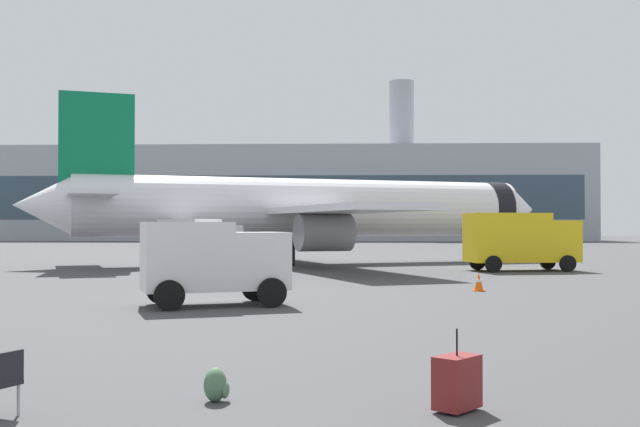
{
  "coord_description": "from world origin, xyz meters",
  "views": [
    {
      "loc": [
        0.22,
        -4.3,
        2.46
      ],
      "look_at": [
        -0.9,
        27.75,
        3.0
      ],
      "focal_mm": 43.17,
      "sensor_mm": 36.0,
      "label": 1
    }
  ],
  "objects_px": {
    "cargo_van": "(213,259)",
    "traveller_backpack": "(216,385)",
    "service_truck": "(199,241)",
    "fuel_truck": "(520,239)",
    "safety_cone_mid": "(164,269)",
    "gate_chair": "(0,379)",
    "airplane_at_gate": "(306,208)",
    "rolling_suitcase": "(457,382)",
    "safety_cone_near": "(479,282)"
  },
  "relations": [
    {
      "from": "fuel_truck",
      "to": "cargo_van",
      "type": "relative_size",
      "value": 1.31
    },
    {
      "from": "rolling_suitcase",
      "to": "cargo_van",
      "type": "bearing_deg",
      "value": 112.74
    },
    {
      "from": "service_truck",
      "to": "traveller_backpack",
      "type": "xyz_separation_m",
      "value": [
        6.69,
        -33.25,
        -1.37
      ]
    },
    {
      "from": "safety_cone_near",
      "to": "airplane_at_gate",
      "type": "bearing_deg",
      "value": 110.2
    },
    {
      "from": "fuel_truck",
      "to": "gate_chair",
      "type": "relative_size",
      "value": 7.36
    },
    {
      "from": "fuel_truck",
      "to": "traveller_backpack",
      "type": "height_order",
      "value": "fuel_truck"
    },
    {
      "from": "safety_cone_near",
      "to": "gate_chair",
      "type": "bearing_deg",
      "value": -115.65
    },
    {
      "from": "cargo_van",
      "to": "safety_cone_mid",
      "type": "bearing_deg",
      "value": 109.36
    },
    {
      "from": "safety_cone_mid",
      "to": "gate_chair",
      "type": "height_order",
      "value": "gate_chair"
    },
    {
      "from": "service_truck",
      "to": "fuel_truck",
      "type": "height_order",
      "value": "fuel_truck"
    },
    {
      "from": "traveller_backpack",
      "to": "fuel_truck",
      "type": "bearing_deg",
      "value": 70.42
    },
    {
      "from": "rolling_suitcase",
      "to": "safety_cone_mid",
      "type": "bearing_deg",
      "value": 111.06
    },
    {
      "from": "airplane_at_gate",
      "to": "fuel_truck",
      "type": "height_order",
      "value": "airplane_at_gate"
    },
    {
      "from": "gate_chair",
      "to": "airplane_at_gate",
      "type": "bearing_deg",
      "value": 87.5
    },
    {
      "from": "cargo_van",
      "to": "safety_cone_mid",
      "type": "relative_size",
      "value": 6.51
    },
    {
      "from": "safety_cone_mid",
      "to": "traveller_backpack",
      "type": "height_order",
      "value": "safety_cone_mid"
    },
    {
      "from": "airplane_at_gate",
      "to": "safety_cone_near",
      "type": "height_order",
      "value": "airplane_at_gate"
    },
    {
      "from": "fuel_truck",
      "to": "cargo_van",
      "type": "distance_m",
      "value": 23.62
    },
    {
      "from": "service_truck",
      "to": "rolling_suitcase",
      "type": "xyz_separation_m",
      "value": [
        9.99,
        -33.7,
        -1.22
      ]
    },
    {
      "from": "fuel_truck",
      "to": "traveller_backpack",
      "type": "xyz_separation_m",
      "value": [
        -11.43,
        -32.15,
        -1.54
      ]
    },
    {
      "from": "fuel_truck",
      "to": "safety_cone_mid",
      "type": "relative_size",
      "value": 8.54
    },
    {
      "from": "service_truck",
      "to": "fuel_truck",
      "type": "relative_size",
      "value": 0.82
    },
    {
      "from": "traveller_backpack",
      "to": "gate_chair",
      "type": "distance_m",
      "value": 2.82
    },
    {
      "from": "fuel_truck",
      "to": "airplane_at_gate",
      "type": "bearing_deg",
      "value": 148.43
    },
    {
      "from": "service_truck",
      "to": "safety_cone_near",
      "type": "distance_m",
      "value": 19.9
    },
    {
      "from": "safety_cone_near",
      "to": "safety_cone_mid",
      "type": "distance_m",
      "value": 16.01
    },
    {
      "from": "cargo_van",
      "to": "safety_cone_near",
      "type": "bearing_deg",
      "value": 32.22
    },
    {
      "from": "airplane_at_gate",
      "to": "gate_chair",
      "type": "relative_size",
      "value": 39.93
    },
    {
      "from": "cargo_van",
      "to": "gate_chair",
      "type": "bearing_deg",
      "value": -91.24
    },
    {
      "from": "airplane_at_gate",
      "to": "traveller_backpack",
      "type": "height_order",
      "value": "airplane_at_gate"
    },
    {
      "from": "safety_cone_mid",
      "to": "traveller_backpack",
      "type": "relative_size",
      "value": 1.54
    },
    {
      "from": "fuel_truck",
      "to": "rolling_suitcase",
      "type": "xyz_separation_m",
      "value": [
        -8.14,
        -32.6,
        -1.38
      ]
    },
    {
      "from": "airplane_at_gate",
      "to": "safety_cone_mid",
      "type": "relative_size",
      "value": 46.37
    },
    {
      "from": "cargo_van",
      "to": "traveller_backpack",
      "type": "distance_m",
      "value": 13.21
    },
    {
      "from": "service_truck",
      "to": "fuel_truck",
      "type": "xyz_separation_m",
      "value": [
        18.13,
        -1.1,
        0.16
      ]
    },
    {
      "from": "safety_cone_near",
      "to": "gate_chair",
      "type": "relative_size",
      "value": 0.8
    },
    {
      "from": "traveller_backpack",
      "to": "gate_chair",
      "type": "bearing_deg",
      "value": -158.81
    },
    {
      "from": "safety_cone_near",
      "to": "traveller_backpack",
      "type": "bearing_deg",
      "value": -110.12
    },
    {
      "from": "safety_cone_near",
      "to": "gate_chair",
      "type": "distance_m",
      "value": 21.91
    },
    {
      "from": "cargo_van",
      "to": "rolling_suitcase",
      "type": "distance_m",
      "value": 14.57
    },
    {
      "from": "gate_chair",
      "to": "service_truck",
      "type": "bearing_deg",
      "value": 96.78
    },
    {
      "from": "service_truck",
      "to": "gate_chair",
      "type": "distance_m",
      "value": 34.52
    },
    {
      "from": "airplane_at_gate",
      "to": "traveller_backpack",
      "type": "distance_m",
      "value": 39.85
    },
    {
      "from": "service_truck",
      "to": "traveller_backpack",
      "type": "bearing_deg",
      "value": -78.62
    },
    {
      "from": "airplane_at_gate",
      "to": "gate_chair",
      "type": "bearing_deg",
      "value": -92.5
    },
    {
      "from": "cargo_van",
      "to": "gate_chair",
      "type": "xyz_separation_m",
      "value": [
        -0.3,
        -13.97,
        -0.95
      ]
    },
    {
      "from": "service_truck",
      "to": "rolling_suitcase",
      "type": "distance_m",
      "value": 35.17
    },
    {
      "from": "airplane_at_gate",
      "to": "safety_cone_mid",
      "type": "distance_m",
      "value": 14.92
    },
    {
      "from": "airplane_at_gate",
      "to": "rolling_suitcase",
      "type": "bearing_deg",
      "value": -84.11
    },
    {
      "from": "service_truck",
      "to": "fuel_truck",
      "type": "distance_m",
      "value": 18.16
    }
  ]
}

